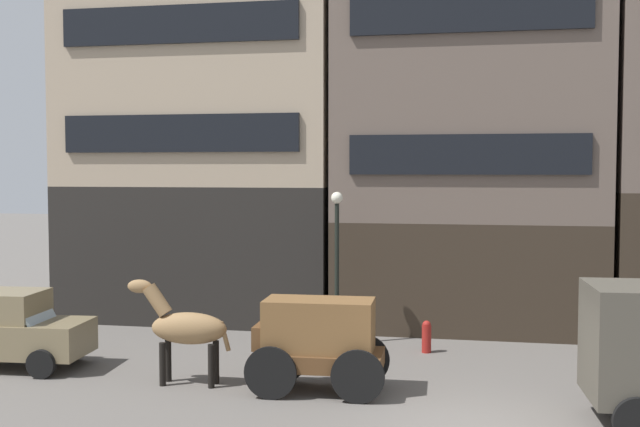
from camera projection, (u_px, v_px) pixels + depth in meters
name	position (u px, v px, depth m)	size (l,w,h in m)	color
ground_plane	(472.00, 427.00, 14.22)	(120.00, 120.00, 0.00)	#605B56
building_far_left	(215.00, 49.00, 25.67)	(9.05, 6.96, 17.29)	black
building_center_left	(469.00, 75.00, 24.15)	(8.21, 6.96, 15.21)	#33281E
cargo_wagon	(317.00, 338.00, 16.41)	(2.95, 1.60, 1.98)	brown
draft_horse	(185.00, 327.00, 16.97)	(2.35, 0.66, 2.30)	#937047
sedan_light	(9.00, 329.00, 18.45)	(3.80, 2.06, 1.83)	#7A6B4C
streetlamp_curbside	(337.00, 246.00, 20.73)	(0.32, 0.32, 4.12)	black
fire_hydrant_curbside	(427.00, 336.00, 19.97)	(0.24, 0.24, 0.83)	maroon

